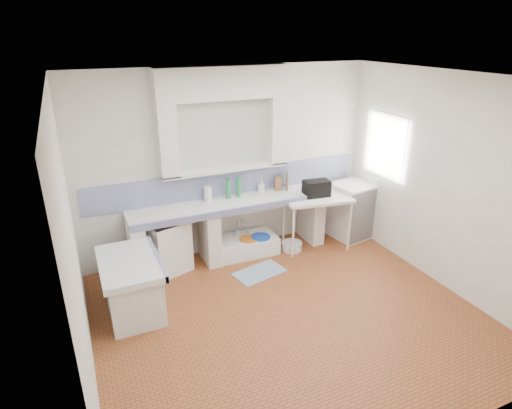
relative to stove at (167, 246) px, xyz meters
name	(u,v)px	position (x,y,z in m)	size (l,w,h in m)	color
floor	(289,316)	(1.09, -1.70, -0.38)	(4.50, 4.50, 0.00)	brown
ceiling	(298,79)	(1.09, -1.70, 2.42)	(4.50, 4.50, 0.00)	white
wall_back	(229,163)	(1.09, 0.30, 1.02)	(4.50, 4.50, 0.00)	white
wall_front	(430,313)	(1.09, -3.70, 1.02)	(4.50, 4.50, 0.00)	white
wall_left	(73,251)	(-1.16, -1.70, 1.02)	(4.50, 4.50, 0.00)	white
wall_right	(446,183)	(3.34, -1.70, 1.02)	(4.50, 4.50, 0.00)	white
alcove_mass	(223,83)	(0.99, 0.18, 2.19)	(1.90, 0.25, 0.45)	white
window_frame	(395,145)	(3.51, -0.50, 1.22)	(0.35, 0.86, 1.06)	#392312
lace_valance	(390,122)	(3.37, -0.50, 1.60)	(0.01, 0.84, 0.24)	white
counter_slab	(231,204)	(0.99, 0.00, 0.48)	(3.00, 0.60, 0.08)	white
counter_lip	(238,211)	(0.99, -0.28, 0.48)	(3.00, 0.04, 0.10)	navy
counter_pier_left	(137,249)	(-0.41, 0.00, 0.03)	(0.20, 0.55, 0.82)	white
counter_pier_mid	(209,236)	(0.64, 0.00, 0.03)	(0.20, 0.55, 0.82)	white
counter_pier_right	(311,216)	(2.39, 0.00, 0.03)	(0.20, 0.55, 0.82)	white
peninsula_top	(129,263)	(-0.61, -0.80, 0.28)	(0.70, 1.10, 0.08)	white
peninsula_base	(133,288)	(-0.61, -0.80, -0.07)	(0.60, 1.00, 0.62)	white
peninsula_lip	(157,258)	(-0.28, -0.80, 0.28)	(0.04, 1.10, 0.10)	navy
backsplash	(230,182)	(1.09, 0.29, 0.72)	(4.27, 0.03, 0.40)	navy
stove	(167,246)	(0.00, 0.00, 0.00)	(0.54, 0.52, 0.77)	white
sink	(245,246)	(1.20, 0.00, -0.27)	(0.99, 0.53, 0.24)	white
side_table	(316,222)	(2.33, -0.26, 0.04)	(1.02, 0.57, 0.05)	white
fridge	(352,210)	(3.07, -0.16, 0.08)	(0.60, 0.60, 0.92)	white
bucket_red	(228,249)	(0.94, 0.02, -0.26)	(0.27, 0.27, 0.25)	red
bucket_orange	(249,247)	(1.24, -0.08, -0.24)	(0.30, 0.30, 0.28)	orange
bucket_blue	(261,245)	(1.43, -0.10, -0.24)	(0.31, 0.31, 0.29)	blue
basin_white	(292,246)	(1.93, -0.21, -0.32)	(0.32, 0.32, 0.13)	white
water_bottle_a	(238,240)	(1.15, 0.15, -0.22)	(0.09, 0.09, 0.33)	silver
water_bottle_b	(248,239)	(1.32, 0.15, -0.25)	(0.07, 0.07, 0.28)	silver
black_bag	(316,188)	(2.32, -0.21, 0.60)	(0.40, 0.23, 0.25)	black
green_bottle_a	(228,189)	(1.00, 0.14, 0.67)	(0.07, 0.07, 0.31)	#1F7F40
green_bottle_b	(239,187)	(1.18, 0.15, 0.67)	(0.07, 0.07, 0.30)	#1F7F40
knife_block	(278,184)	(1.85, 0.15, 0.63)	(0.11, 0.09, 0.22)	brown
cutting_board	(287,180)	(2.00, 0.15, 0.65)	(0.02, 0.20, 0.28)	brown
paper_towel	(208,194)	(0.69, 0.15, 0.63)	(0.11, 0.11, 0.23)	white
soap_bottle	(261,186)	(1.56, 0.15, 0.62)	(0.10, 0.10, 0.22)	white
rug	(259,272)	(1.17, -0.64, -0.38)	(0.72, 0.41, 0.01)	#2F527C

